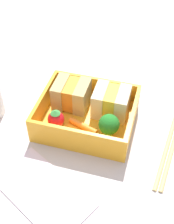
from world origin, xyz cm
name	(u,v)px	position (x,y,z in cm)	size (l,w,h in cm)	color
ground_plane	(87,126)	(0.00, 0.00, -1.00)	(120.00, 120.00, 2.00)	beige
bento_tray	(87,120)	(0.00, 0.00, 0.60)	(16.40, 13.79, 1.20)	orange
bento_rim	(87,110)	(0.00, 0.00, 3.13)	(16.40, 13.79, 3.86)	orange
sandwich_left	(72,94)	(-3.65, 2.70, 3.63)	(6.10, 5.39, 4.85)	tan
sandwich_center_left	(111,102)	(3.65, 2.70, 3.63)	(6.10, 5.39, 4.85)	beige
strawberry_far_left	(56,119)	(-4.64, -3.02, 2.75)	(2.85, 2.85, 3.45)	red
carrot_stick_far_left	(85,126)	(0.40, -2.47, 1.71)	(1.02, 1.02, 5.42)	orange
broccoli_floret	(109,125)	(4.49, -2.67, 3.55)	(3.46, 3.46, 4.18)	#8ACC5A
chopstick_pair	(172,138)	(15.05, 0.15, 0.35)	(4.00, 21.53, 0.70)	#D7B66F
folded_napkin	(42,191)	(-2.55, -15.29, 0.20)	(15.24, 8.28, 0.40)	silver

